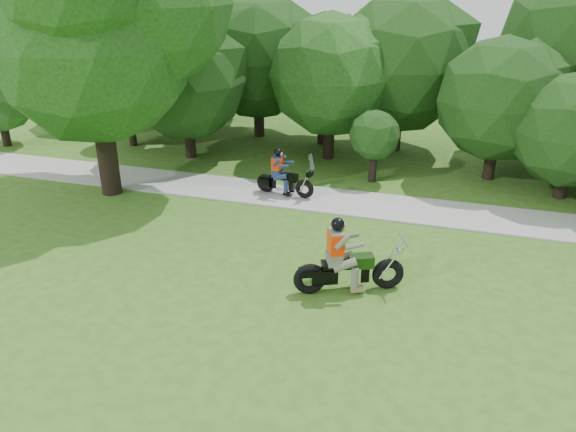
# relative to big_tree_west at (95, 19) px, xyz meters

# --- Properties ---
(ground) EXTENTS (100.00, 100.00, 0.00)m
(ground) POSITION_rel_big_tree_west_xyz_m (10.54, -6.85, -5.76)
(ground) COLOR #3A5D1A
(ground) RESTS_ON ground
(walkway) EXTENTS (60.00, 2.20, 0.06)m
(walkway) POSITION_rel_big_tree_west_xyz_m (10.54, 1.15, -5.73)
(walkway) COLOR #9E9E99
(walkway) RESTS_ON ground
(tree_line) EXTENTS (39.69, 12.42, 7.88)m
(tree_line) POSITION_rel_big_tree_west_xyz_m (10.54, 7.77, -2.15)
(tree_line) COLOR black
(tree_line) RESTS_ON ground
(big_tree_west) EXTENTS (8.64, 6.56, 9.96)m
(big_tree_west) POSITION_rel_big_tree_west_xyz_m (0.00, 0.00, 0.00)
(big_tree_west) COLOR black
(big_tree_west) RESTS_ON ground
(chopper_motorcycle) EXTENTS (2.62, 1.54, 1.95)m
(chopper_motorcycle) POSITION_rel_big_tree_west_xyz_m (9.16, -4.40, -5.04)
(chopper_motorcycle) COLOR black
(chopper_motorcycle) RESTS_ON ground
(touring_motorcycle) EXTENTS (2.13, 0.77, 1.62)m
(touring_motorcycle) POSITION_rel_big_tree_west_xyz_m (5.80, 1.13, -5.11)
(touring_motorcycle) COLOR black
(touring_motorcycle) RESTS_ON walkway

